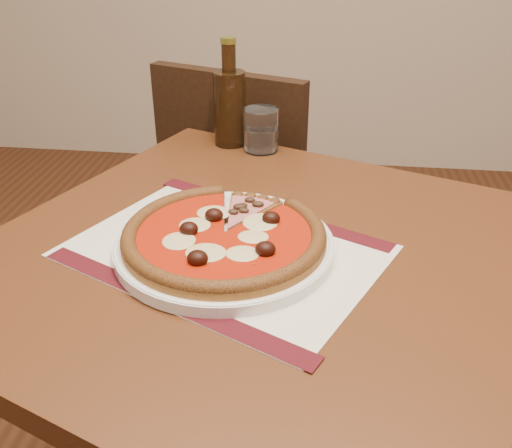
% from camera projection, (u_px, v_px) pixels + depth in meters
% --- Properties ---
extents(table, '(1.04, 1.04, 0.75)m').
position_uv_depth(table, '(254.00, 300.00, 0.93)').
color(table, '#5C2B15').
rests_on(table, ground).
extents(chair_far, '(0.53, 0.53, 0.87)m').
position_uv_depth(chair_far, '(248.00, 197.00, 1.60)').
color(chair_far, black).
rests_on(chair_far, ground).
extents(placemat, '(0.55, 0.49, 0.00)m').
position_uv_depth(placemat, '(225.00, 251.00, 0.87)').
color(placemat, white).
rests_on(placemat, table).
extents(plate, '(0.33, 0.33, 0.02)m').
position_uv_depth(plate, '(224.00, 245.00, 0.86)').
color(plate, white).
rests_on(plate, placemat).
extents(pizza, '(0.31, 0.31, 0.04)m').
position_uv_depth(pizza, '(224.00, 234.00, 0.85)').
color(pizza, '#9B6425').
rests_on(pizza, plate).
extents(ham_slice, '(0.09, 0.13, 0.02)m').
position_uv_depth(ham_slice, '(252.00, 213.00, 0.92)').
color(ham_slice, '#9B6425').
rests_on(ham_slice, plate).
extents(water_glass, '(0.10, 0.10, 0.09)m').
position_uv_depth(water_glass, '(261.00, 130.00, 1.21)').
color(water_glass, white).
rests_on(water_glass, table).
extents(bottle, '(0.07, 0.07, 0.23)m').
position_uv_depth(bottle, '(230.00, 104.00, 1.22)').
color(bottle, '#331E0C').
rests_on(bottle, table).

